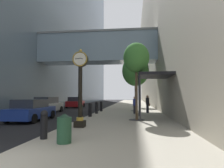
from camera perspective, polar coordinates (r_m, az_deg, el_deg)
ground_plane at (r=31.70m, az=-0.62°, el=-6.74°), size 110.00×110.00×0.00m
sidewalk_right at (r=34.46m, az=5.53°, el=-6.34°), size 6.64×80.00×0.14m
building_block_left at (r=41.97m, az=-18.25°, el=22.02°), size 23.78×80.00×39.64m
building_block_right at (r=37.37m, az=18.01°, el=16.58°), size 9.00×80.00×29.01m
street_clock at (r=10.72m, az=-9.33°, el=0.03°), size 0.84×0.55×4.26m
bollard_nearest at (r=8.25m, az=-19.36°, el=-10.97°), size 0.29×0.29×1.12m
bollard_third at (r=13.27m, az=-9.09°, el=-8.17°), size 0.29×0.29×1.12m
bollard_fourth at (r=15.87m, az=-6.46°, el=-7.40°), size 0.29×0.29×1.12m
bollard_fifth at (r=18.49m, az=-4.58°, el=-6.84°), size 0.29×0.29×1.12m
bollard_sixth at (r=21.13m, az=-3.17°, el=-6.42°), size 0.29×0.29×1.12m
street_tree_near at (r=13.99m, az=7.14°, el=7.49°), size 1.84×1.84×5.45m
street_tree_mid_near at (r=21.95m, az=6.91°, el=3.86°), size 2.99×2.99×6.20m
street_tree_mid_far at (r=30.00m, az=6.80°, el=3.03°), size 2.22×2.22×6.37m
trash_bin at (r=7.35m, az=-13.85°, el=-12.43°), size 0.53×0.53×1.05m
pedestrian_walking at (r=19.54m, az=10.41°, el=-5.64°), size 0.50×0.52×1.74m
pedestrian_by_clock at (r=18.48m, az=6.70°, el=-6.03°), size 0.39×0.39×1.61m
storefront_awning at (r=14.92m, az=12.18°, el=2.21°), size 2.40×3.60×3.30m
car_red_near at (r=30.42m, az=-10.68°, el=-5.34°), size 2.11×4.12×1.61m
car_silver_mid at (r=21.64m, az=-18.45°, el=-5.94°), size 1.95×4.64×1.69m
car_blue_far at (r=15.51m, az=-22.58°, el=-7.13°), size 2.18×4.47×1.56m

